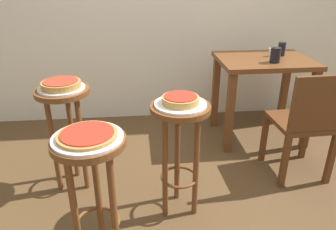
{
  "coord_description": "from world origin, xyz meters",
  "views": [
    {
      "loc": [
        -0.35,
        -1.62,
        1.49
      ],
      "look_at": [
        -0.18,
        0.12,
        0.68
      ],
      "focal_mm": 34.53,
      "sensor_mm": 36.0,
      "label": 1
    }
  ],
  "objects_px": {
    "serving_plate_middle": "(88,138)",
    "condiment_shaker": "(271,52)",
    "serving_plate_leftside": "(180,104)",
    "pizza_middle": "(87,135)",
    "pizza_rear": "(61,84)",
    "cup_near_edge": "(275,55)",
    "stool_leftside": "(180,137)",
    "dining_table": "(263,75)",
    "serving_plate_rear": "(62,88)",
    "pizza_leftside": "(181,100)",
    "stool_rear": "(66,118)",
    "stool_middle": "(92,176)",
    "wooden_chair": "(306,122)",
    "cup_far_edge": "(282,49)"
  },
  "relations": [
    {
      "from": "pizza_middle",
      "to": "cup_near_edge",
      "type": "relative_size",
      "value": 2.29
    },
    {
      "from": "serving_plate_leftside",
      "to": "pizza_rear",
      "type": "distance_m",
      "value": 0.82
    },
    {
      "from": "stool_middle",
      "to": "pizza_leftside",
      "type": "bearing_deg",
      "value": 36.21
    },
    {
      "from": "pizza_leftside",
      "to": "dining_table",
      "type": "relative_size",
      "value": 0.27
    },
    {
      "from": "serving_plate_rear",
      "to": "condiment_shaker",
      "type": "height_order",
      "value": "condiment_shaker"
    },
    {
      "from": "pizza_leftside",
      "to": "dining_table",
      "type": "height_order",
      "value": "pizza_leftside"
    },
    {
      "from": "pizza_rear",
      "to": "pizza_middle",
      "type": "bearing_deg",
      "value": -70.16
    },
    {
      "from": "cup_far_edge",
      "to": "serving_plate_leftside",
      "type": "bearing_deg",
      "value": -135.54
    },
    {
      "from": "serving_plate_middle",
      "to": "condiment_shaker",
      "type": "height_order",
      "value": "condiment_shaker"
    },
    {
      "from": "cup_near_edge",
      "to": "condiment_shaker",
      "type": "distance_m",
      "value": 0.21
    },
    {
      "from": "serving_plate_rear",
      "to": "wooden_chair",
      "type": "bearing_deg",
      "value": -2.26
    },
    {
      "from": "pizza_middle",
      "to": "pizza_leftside",
      "type": "relative_size",
      "value": 1.31
    },
    {
      "from": "wooden_chair",
      "to": "pizza_rear",
      "type": "bearing_deg",
      "value": 177.74
    },
    {
      "from": "cup_far_edge",
      "to": "serving_plate_middle",
      "type": "bearing_deg",
      "value": -137.93
    },
    {
      "from": "serving_plate_leftside",
      "to": "condiment_shaker",
      "type": "distance_m",
      "value": 1.39
    },
    {
      "from": "serving_plate_leftside",
      "to": "stool_middle",
      "type": "bearing_deg",
      "value": -143.79
    },
    {
      "from": "stool_leftside",
      "to": "stool_rear",
      "type": "distance_m",
      "value": 0.81
    },
    {
      "from": "serving_plate_leftside",
      "to": "dining_table",
      "type": "height_order",
      "value": "serving_plate_leftside"
    },
    {
      "from": "pizza_middle",
      "to": "condiment_shaker",
      "type": "distance_m",
      "value": 1.99
    },
    {
      "from": "cup_near_edge",
      "to": "cup_far_edge",
      "type": "bearing_deg",
      "value": 55.4
    },
    {
      "from": "pizza_rear",
      "to": "dining_table",
      "type": "distance_m",
      "value": 1.73
    },
    {
      "from": "cup_far_edge",
      "to": "condiment_shaker",
      "type": "relative_size",
      "value": 1.66
    },
    {
      "from": "stool_leftside",
      "to": "condiment_shaker",
      "type": "xyz_separation_m",
      "value": [
        0.95,
        1.02,
        0.25
      ]
    },
    {
      "from": "wooden_chair",
      "to": "pizza_leftside",
      "type": "bearing_deg",
      "value": -163.8
    },
    {
      "from": "serving_plate_middle",
      "to": "stool_middle",
      "type": "bearing_deg",
      "value": -90.0
    },
    {
      "from": "serving_plate_rear",
      "to": "dining_table",
      "type": "distance_m",
      "value": 1.73
    },
    {
      "from": "pizza_leftside",
      "to": "condiment_shaker",
      "type": "relative_size",
      "value": 3.0
    },
    {
      "from": "pizza_middle",
      "to": "cup_far_edge",
      "type": "relative_size",
      "value": 2.37
    },
    {
      "from": "serving_plate_rear",
      "to": "pizza_rear",
      "type": "bearing_deg",
      "value": -90.0
    },
    {
      "from": "stool_middle",
      "to": "serving_plate_rear",
      "type": "xyz_separation_m",
      "value": [
        -0.25,
        0.7,
        0.22
      ]
    },
    {
      "from": "serving_plate_middle",
      "to": "pizza_middle",
      "type": "height_order",
      "value": "pizza_middle"
    },
    {
      "from": "stool_leftside",
      "to": "cup_near_edge",
      "type": "bearing_deg",
      "value": 42.17
    },
    {
      "from": "cup_near_edge",
      "to": "cup_far_edge",
      "type": "distance_m",
      "value": 0.26
    },
    {
      "from": "pizza_leftside",
      "to": "stool_rear",
      "type": "relative_size",
      "value": 0.29
    },
    {
      "from": "pizza_leftside",
      "to": "serving_plate_leftside",
      "type": "bearing_deg",
      "value": 0.0
    },
    {
      "from": "stool_leftside",
      "to": "serving_plate_leftside",
      "type": "distance_m",
      "value": 0.22
    },
    {
      "from": "serving_plate_middle",
      "to": "cup_near_edge",
      "type": "relative_size",
      "value": 2.71
    },
    {
      "from": "dining_table",
      "to": "wooden_chair",
      "type": "relative_size",
      "value": 0.95
    },
    {
      "from": "serving_plate_middle",
      "to": "pizza_rear",
      "type": "relative_size",
      "value": 1.32
    },
    {
      "from": "dining_table",
      "to": "cup_far_edge",
      "type": "bearing_deg",
      "value": 23.76
    },
    {
      "from": "serving_plate_rear",
      "to": "cup_far_edge",
      "type": "height_order",
      "value": "cup_far_edge"
    },
    {
      "from": "condiment_shaker",
      "to": "dining_table",
      "type": "bearing_deg",
      "value": -139.11
    },
    {
      "from": "pizza_middle",
      "to": "serving_plate_rear",
      "type": "relative_size",
      "value": 0.94
    },
    {
      "from": "pizza_rear",
      "to": "cup_near_edge",
      "type": "distance_m",
      "value": 1.71
    },
    {
      "from": "stool_rear",
      "to": "serving_plate_middle",
      "type": "bearing_deg",
      "value": -70.16
    },
    {
      "from": "pizza_middle",
      "to": "stool_leftside",
      "type": "xyz_separation_m",
      "value": [
        0.49,
        0.36,
        -0.23
      ]
    },
    {
      "from": "stool_middle",
      "to": "stool_leftside",
      "type": "height_order",
      "value": "same"
    },
    {
      "from": "stool_leftside",
      "to": "serving_plate_leftside",
      "type": "relative_size",
      "value": 2.47
    },
    {
      "from": "serving_plate_leftside",
      "to": "pizza_middle",
      "type": "bearing_deg",
      "value": -143.79
    },
    {
      "from": "dining_table",
      "to": "serving_plate_rear",
      "type": "bearing_deg",
      "value": -159.37
    }
  ]
}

